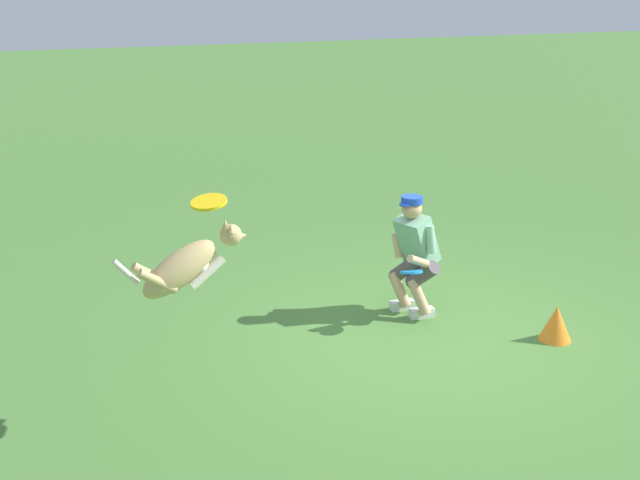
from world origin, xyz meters
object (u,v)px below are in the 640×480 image
object	(u,v)px
frisbee_flying	(209,202)
frisbee_held	(411,272)
training_cone	(556,323)
person	(414,251)
dog	(186,266)

from	to	relation	value
frisbee_flying	frisbee_held	bearing A→B (deg)	-153.46
frisbee_flying	training_cone	distance (m)	3.86
person	frisbee_held	bearing A→B (deg)	38.35
frisbee_held	training_cone	distance (m)	1.49
dog	frisbee_held	xyz separation A→B (m)	(-2.42, -1.13, -0.75)
frisbee_flying	training_cone	xyz separation A→B (m)	(-3.46, -0.40, -1.66)
frisbee_held	frisbee_flying	bearing A→B (deg)	26.54
frisbee_flying	dog	bearing A→B (deg)	7.18
person	frisbee_held	xyz separation A→B (m)	(0.19, 0.34, -0.09)
dog	training_cone	xyz separation A→B (m)	(-3.66, -0.42, -1.19)
person	frisbee_flying	size ratio (longest dim) A/B	4.66
dog	training_cone	world-z (taller)	dog
dog	frisbee_flying	distance (m)	0.52
person	dog	size ratio (longest dim) A/B	1.21
person	dog	bearing A→B (deg)	6.65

